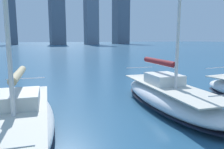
% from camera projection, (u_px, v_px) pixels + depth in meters
% --- Properties ---
extents(city_skyline, '(172.70, 23.98, 51.05)m').
position_uv_depth(city_skyline, '(30.00, 14.00, 148.95)').
color(city_skyline, slate).
rests_on(city_skyline, ground).
extents(sailboat_maroon, '(3.96, 9.14, 12.33)m').
position_uv_depth(sailboat_maroon, '(168.00, 95.00, 11.85)').
color(sailboat_maroon, white).
rests_on(sailboat_maroon, ground).
extents(sailboat_tan, '(4.10, 9.55, 10.20)m').
position_uv_depth(sailboat_tan, '(17.00, 120.00, 8.41)').
color(sailboat_tan, white).
rests_on(sailboat_tan, ground).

